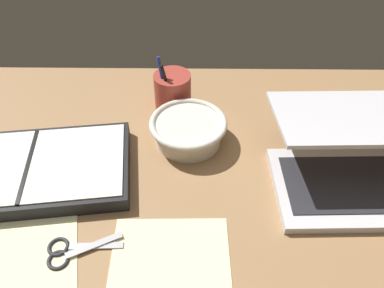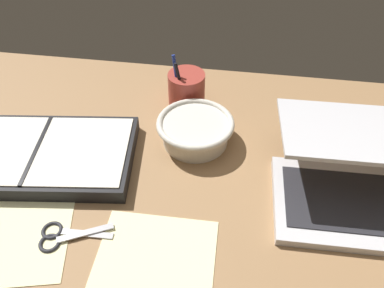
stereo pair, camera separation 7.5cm
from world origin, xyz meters
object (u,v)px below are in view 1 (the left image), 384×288
at_px(planner, 33,170).
at_px(scissors, 70,251).
at_px(pen_cup, 174,91).
at_px(bowl, 190,130).
at_px(laptop, 359,162).

height_order(planner, scissors, planner).
bearing_deg(pen_cup, bowl, -72.57).
distance_m(laptop, planner, 0.66).
height_order(bowl, pen_cup, pen_cup).
xyz_separation_m(laptop, bowl, (-0.34, 0.11, -0.02)).
bearing_deg(pen_cup, scissors, -111.21).
relative_size(bowl, pen_cup, 1.23).
relative_size(pen_cup, scissors, 1.06).
height_order(pen_cup, scissors, pen_cup).
bearing_deg(scissors, laptop, 3.76).
bearing_deg(laptop, bowl, 160.13).
xyz_separation_m(pen_cup, planner, (-0.28, -0.25, -0.03)).
bearing_deg(laptop, pen_cup, 145.66).
bearing_deg(pen_cup, laptop, -32.74).
bearing_deg(planner, scissors, -63.63).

